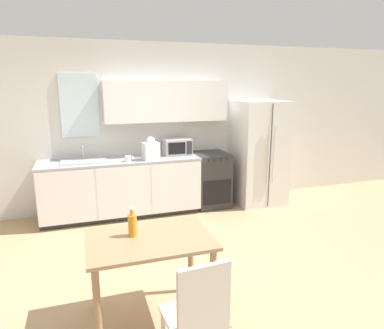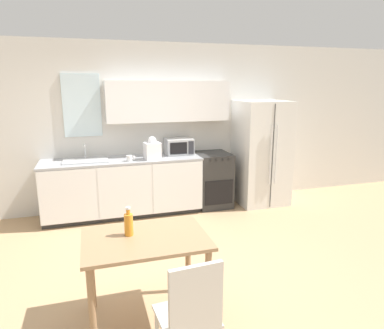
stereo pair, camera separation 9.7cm
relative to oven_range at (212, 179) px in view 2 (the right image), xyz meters
name	(u,v)px [view 2 (the right image)]	position (x,y,z in m)	size (l,w,h in m)	color
ground_plane	(170,265)	(-1.17, -1.77, -0.46)	(12.00, 12.00, 0.00)	tan
wall_back	(144,123)	(-1.10, 0.31, 0.97)	(12.00, 0.38, 2.70)	silver
kitchen_counter	(124,187)	(-1.50, -0.01, 0.00)	(2.44, 0.68, 0.91)	#333333
oven_range	(212,179)	(0.00, 0.00, 0.00)	(0.56, 0.65, 0.91)	#2D2D2D
refrigerator	(261,153)	(0.87, -0.07, 0.43)	(0.83, 0.81, 1.77)	silver
kitchen_sink	(86,160)	(-2.04, 0.00, 0.47)	(0.66, 0.40, 0.23)	#B7BABC
microwave	(179,146)	(-0.56, 0.11, 0.59)	(0.44, 0.36, 0.26)	#B7BABC
coffee_mug	(130,158)	(-1.40, -0.20, 0.50)	(0.13, 0.09, 0.09)	white
grocery_bag_0	(152,149)	(-1.05, -0.16, 0.61)	(0.26, 0.23, 0.35)	white
dining_table	(146,251)	(-1.56, -2.61, 0.19)	(1.04, 0.72, 0.78)	#997551
dining_chair_near	(191,312)	(-1.38, -3.34, 0.08)	(0.43, 0.43, 0.93)	beige
drink_bottle	(129,224)	(-1.69, -2.52, 0.42)	(0.08, 0.08, 0.25)	orange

